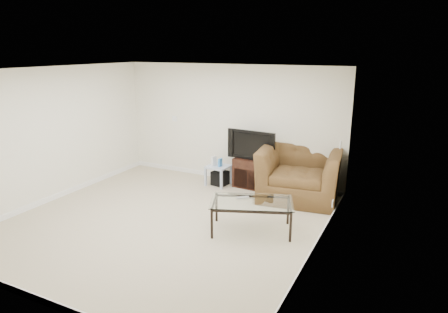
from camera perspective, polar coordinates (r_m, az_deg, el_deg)
The scene contains 18 objects.
floor at distance 6.87m, azimuth -8.31°, elevation -9.16°, with size 5.00×5.00×0.00m, color tan.
ceiling at distance 6.27m, azimuth -9.21°, elevation 12.14°, with size 5.00×5.00×0.00m, color white.
wall_back at distance 8.57m, azimuth 0.86°, elevation 4.71°, with size 5.00×0.02×2.50m, color silver.
wall_left at distance 8.12m, azimuth -23.39°, elevation 2.86°, with size 0.02×5.00×2.50m, color silver.
wall_right at distance 5.46m, azimuth 13.36°, elevation -1.90°, with size 0.02×5.00×2.50m, color silver.
plate_back at distance 9.24m, azimuth -7.07°, elevation 5.37°, with size 0.12×0.02×0.12m, color white.
plate_right_switch at distance 6.98m, azimuth 16.31°, elevation 1.64°, with size 0.02×0.09×0.13m, color white.
plate_right_outlet at distance 6.98m, azimuth 15.27°, elevation -6.48°, with size 0.02×0.08×0.12m, color white.
tv_stand at distance 8.35m, azimuth 4.21°, elevation -2.28°, with size 0.74×0.51×0.62m, color black, non-canonical shape.
dvd_player at distance 8.25m, azimuth 4.11°, elevation -1.00°, with size 0.38×0.27×0.05m, color black.
television at distance 8.16m, azimuth 4.20°, elevation 1.76°, with size 0.98×0.20×0.61m, color black.
side_table at distance 8.46m, azimuth -0.79°, elevation -2.70°, with size 0.44×0.44×0.42m, color silver, non-canonical shape.
subwoofer at distance 8.48m, azimuth -0.57°, elevation -3.09°, with size 0.30×0.30×0.30m, color black.
game_console at distance 8.41m, azimuth -1.46°, elevation -0.61°, with size 0.04×0.14×0.19m, color white.
game_case at distance 8.33m, azimuth -0.55°, elevation -0.86°, with size 0.04×0.12×0.17m, color #337FCC.
recliner at distance 7.72m, azimuth 10.80°, elevation -1.25°, with size 1.51×0.98×1.32m, color #4A321E.
coffee_table at distance 6.39m, azimuth 3.95°, elevation -8.51°, with size 1.28×0.72×0.50m, color black, non-canonical shape.
remote at distance 6.41m, azimuth 2.70°, elevation -5.87°, with size 0.20×0.06×0.02m, color #B2B2B7.
Camera 1 is at (3.62, -5.11, 2.83)m, focal length 32.00 mm.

